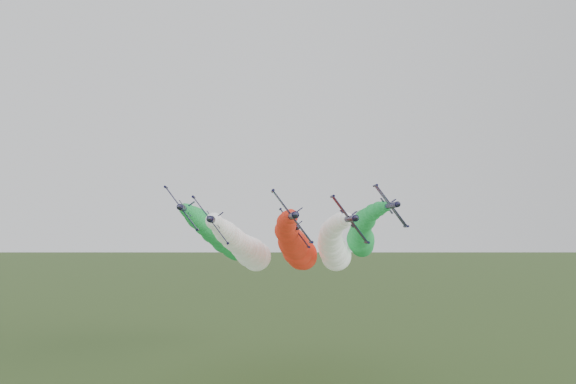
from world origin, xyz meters
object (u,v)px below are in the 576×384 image
object	(u,v)px
jet_inner_left	(245,247)
jet_outer_right	(362,235)
jet_outer_left	(222,237)
jet_inner_right	(333,246)
jet_trail	(297,249)
jet_lead	(296,246)

from	to	relation	value
jet_inner_left	jet_outer_right	bearing A→B (deg)	14.06
jet_outer_left	jet_outer_right	size ratio (longest dim) A/B	1.00
jet_inner_left	jet_inner_right	distance (m)	21.02
jet_inner_right	jet_trail	distance (m)	21.01
jet_inner_left	jet_trail	world-z (taller)	jet_inner_left
jet_inner_right	jet_trail	world-z (taller)	jet_inner_right
jet_inner_left	jet_outer_right	size ratio (longest dim) A/B	1.01
jet_outer_right	jet_outer_left	bearing A→B (deg)	-176.88
jet_lead	jet_trail	distance (m)	27.42
jet_lead	jet_outer_right	distance (m)	25.68
jet_outer_left	jet_outer_right	xyz separation A→B (m)	(35.45, 1.93, 0.40)
jet_inner_right	jet_trail	bearing A→B (deg)	108.29
jet_lead	jet_trail	world-z (taller)	jet_lead
jet_trail	jet_inner_right	bearing A→B (deg)	-71.71
jet_inner_right	jet_outer_right	size ratio (longest dim) A/B	1.01
jet_lead	jet_outer_right	xyz separation A→B (m)	(18.49, 17.67, 2.34)
jet_inner_left	jet_outer_left	distance (m)	8.23
jet_outer_right	jet_trail	distance (m)	18.71
jet_trail	jet_outer_left	bearing A→B (deg)	-149.88
jet_outer_left	jet_outer_right	world-z (taller)	jet_outer_right
jet_lead	jet_outer_right	world-z (taller)	jet_outer_right
jet_inner_right	jet_inner_left	bearing A→B (deg)	172.15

